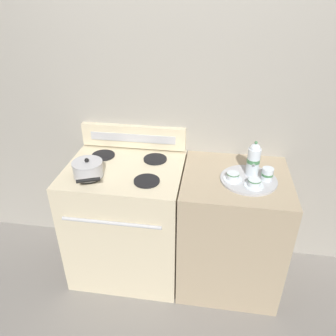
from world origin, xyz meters
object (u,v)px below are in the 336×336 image
(saucepan, at_px, (88,169))
(serving_tray, at_px, (249,180))
(teacup_left, at_px, (233,176))
(teacup_right, at_px, (254,183))
(teapot, at_px, (254,159))
(creamer_jug, at_px, (267,174))
(stove, at_px, (128,220))

(saucepan, bearing_deg, serving_tray, 6.34)
(teacup_left, bearing_deg, teacup_right, -24.54)
(saucepan, height_order, teapot, teapot)
(saucepan, relative_size, teacup_left, 2.39)
(teacup_left, bearing_deg, saucepan, -174.48)
(saucepan, height_order, creamer_jug, saucepan)
(teacup_left, xyz_separation_m, creamer_jug, (0.21, 0.03, 0.02))
(teapot, distance_m, creamer_jug, 0.13)
(creamer_jug, bearing_deg, teacup_right, -134.14)
(stove, xyz_separation_m, teacup_right, (0.86, -0.12, 0.49))
(serving_tray, relative_size, teacup_left, 2.99)
(teapot, bearing_deg, creamer_jug, -32.13)
(saucepan, bearing_deg, teacup_right, 1.71)
(stove, relative_size, teapot, 3.89)
(stove, bearing_deg, teacup_right, -7.84)
(creamer_jug, bearing_deg, saucepan, -173.98)
(stove, bearing_deg, serving_tray, -2.44)
(teacup_right, distance_m, creamer_jug, 0.12)
(teapot, relative_size, creamer_jug, 2.87)
(saucepan, distance_m, creamer_jug, 1.14)
(teapot, distance_m, teacup_right, 0.17)
(teacup_right, bearing_deg, creamer_jug, 45.86)
(serving_tray, height_order, teacup_left, teacup_left)
(teapot, relative_size, teacup_left, 1.96)
(stove, height_order, teapot, teapot)
(stove, relative_size, serving_tray, 2.55)
(serving_tray, distance_m, teapot, 0.13)
(teapot, height_order, creamer_jug, teapot)
(stove, height_order, saucepan, saucepan)
(teapot, height_order, teacup_left, teapot)
(stove, xyz_separation_m, serving_tray, (0.83, -0.04, 0.46))
(teacup_left, distance_m, creamer_jug, 0.21)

